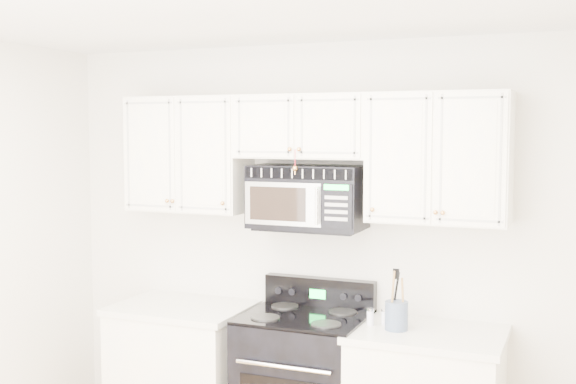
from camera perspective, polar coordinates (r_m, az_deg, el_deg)
The scene contains 7 objects.
room at distance 3.11m, azimuth -9.25°, elevation -9.16°, with size 3.51×3.51×2.61m.
base_cabinet_left at distance 4.94m, azimuth -8.27°, elevation -14.38°, with size 0.86×0.65×0.92m.
upper_cabinets at distance 4.45m, azimuth 1.40°, elevation 3.37°, with size 2.44×0.37×0.75m.
microwave at distance 4.44m, azimuth 1.55°, elevation -0.37°, with size 0.70×0.40×0.39m.
utensil_crock at distance 4.20m, azimuth 8.57°, elevation -9.57°, with size 0.13×0.13×0.35m.
shaker_salt at distance 4.28m, azimuth 6.52°, elevation -9.74°, with size 0.04×0.04×0.10m.
shaker_pepper at distance 4.30m, azimuth 7.64°, elevation -9.73°, with size 0.04×0.04×0.09m.
Camera 1 is at (1.59, -2.57, 2.05)m, focal length 45.00 mm.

